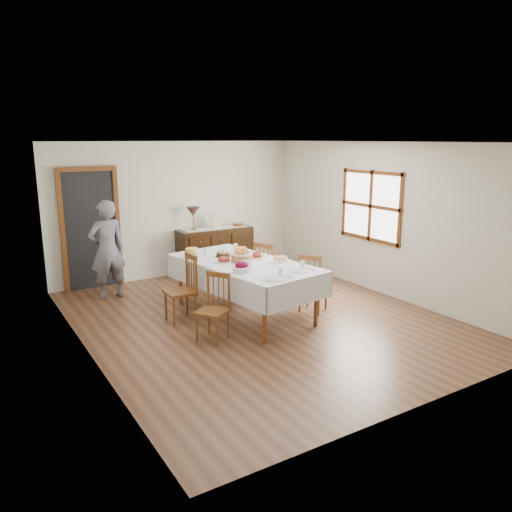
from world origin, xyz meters
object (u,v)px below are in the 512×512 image
dining_table (244,268)px  chair_left_far (183,288)px  person (107,247)px  chair_left_near (214,307)px  chair_right_near (312,283)px  sideboard (215,250)px  table_lamp (193,212)px  chair_right_far (268,271)px

dining_table → chair_left_far: (-0.88, 0.27, -0.23)m
chair_left_far → person: bearing=-157.3°
chair_left_near → chair_right_near: size_ratio=0.98×
chair_right_near → sideboard: 2.90m
table_lamp → chair_left_near: bearing=-110.2°
chair_right_near → chair_right_far: (-0.22, 0.90, 0.02)m
chair_left_far → chair_right_far: chair_left_far is taller
chair_right_far → sideboard: chair_right_far is taller
person → dining_table: bearing=123.4°
chair_right_near → table_lamp: table_lamp is taller
sideboard → person: bearing=-166.9°
chair_right_far → sideboard: (0.02, 1.99, -0.04)m
chair_right_far → sideboard: 1.99m
dining_table → chair_left_far: size_ratio=2.58×
dining_table → chair_left_far: chair_left_far is taller
chair_left_near → person: person is taller
dining_table → chair_right_near: (0.97, -0.43, -0.27)m
chair_left_far → chair_right_near: chair_left_far is taller
chair_right_near → person: person is taller
chair_left_near → person: (-0.69, 2.54, 0.43)m
table_lamp → chair_right_far: bearing=-77.7°
sideboard → table_lamp: table_lamp is taller
dining_table → chair_right_far: 0.91m
chair_left_far → chair_right_near: 1.98m
table_lamp → dining_table: bearing=-97.1°
dining_table → chair_right_far: bearing=23.9°
chair_left_far → person: size_ratio=0.56×
dining_table → chair_right_far: (0.74, 0.47, -0.25)m
sideboard → chair_left_near: bearing=-117.4°
dining_table → chair_left_far: bearing=154.6°
chair_right_near → table_lamp: 3.08m
chair_right_near → table_lamp: (-0.66, 2.90, 0.79)m
sideboard → person: person is taller
dining_table → table_lamp: bearing=74.5°
chair_left_far → sideboard: (1.65, 2.19, -0.05)m
chair_left_near → chair_left_far: size_ratio=0.91×
sideboard → chair_right_near: bearing=-85.9°
chair_right_near → chair_right_far: size_ratio=0.96×
chair_right_far → person: (-2.26, 1.46, 0.40)m
person → chair_right_near: bearing=131.7°
dining_table → sideboard: sideboard is taller
sideboard → chair_left_far: bearing=-127.0°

